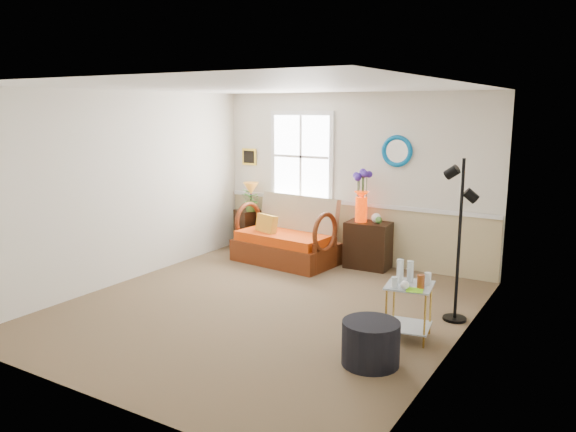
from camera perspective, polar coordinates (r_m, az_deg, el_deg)
The scene contains 19 objects.
floor at distance 6.85m, azimuth -2.46°, elevation -9.33°, with size 4.50×5.00×0.01m, color brown.
ceiling at distance 6.43m, azimuth -2.66°, elevation 12.97°, with size 4.50×5.00×0.01m, color white.
walls at distance 6.51m, azimuth -2.56°, elevation 1.46°, with size 4.51×5.01×2.60m.
wainscot at distance 8.81m, azimuth 6.45°, elevation -1.71°, with size 4.46×0.02×0.90m, color tan.
chair_rail at distance 8.71m, azimuth 6.49°, elevation 1.30°, with size 4.46×0.04×0.06m, color white.
window at distance 9.03m, azimuth 1.36°, elevation 6.06°, with size 1.14×0.06×1.44m, color white, non-canonical shape.
picture at distance 9.59m, azimuth -3.94°, elevation 6.02°, with size 0.28×0.03×0.28m, color gold.
mirror at distance 8.36m, azimuth 11.03°, elevation 6.49°, with size 0.47×0.47×0.07m, color #0985BA.
loveseat at distance 8.66m, azimuth -0.26°, elevation -1.48°, with size 1.55×0.88×1.01m, color maroon, non-canonical shape.
throw_pillow at distance 8.71m, azimuth -2.25°, elevation -1.21°, with size 0.41×0.10×0.41m, color #C7660B, non-canonical shape.
lamp_stand at distance 9.57m, azimuth -3.99°, elevation -1.36°, with size 0.38×0.38×0.67m, color black, non-canonical shape.
table_lamp at distance 9.47m, azimuth -3.78°, elevation 2.01°, with size 0.26×0.26×0.47m, color #C07021, non-canonical shape.
potted_plant at distance 9.34m, azimuth -3.69°, elevation 1.36°, with size 0.34×0.38×0.30m, color #43732E.
cabinet at distance 8.49m, azimuth 8.14°, elevation -2.94°, with size 0.65×0.42×0.70m, color black, non-canonical shape.
flower_vase at distance 8.37m, azimuth 7.48°, elevation 2.00°, with size 0.23×0.23×0.77m, color #F12F00, non-canonical shape.
side_table at distance 6.04m, azimuth 12.15°, elevation -9.46°, with size 0.46×0.46×0.58m, color #B78F35, non-canonical shape.
tabletop_items at distance 5.87m, azimuth 12.41°, elevation -5.82°, with size 0.40×0.40×0.24m, color silver, non-canonical shape.
floor_lamp at distance 6.49m, azimuth 16.99°, elevation -2.47°, with size 0.27×0.27×1.84m, color black, non-canonical shape.
ottoman at distance 5.43m, azimuth 8.40°, elevation -12.64°, with size 0.54×0.54×0.42m, color black.
Camera 1 is at (3.56, -5.35, 2.38)m, focal length 35.00 mm.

